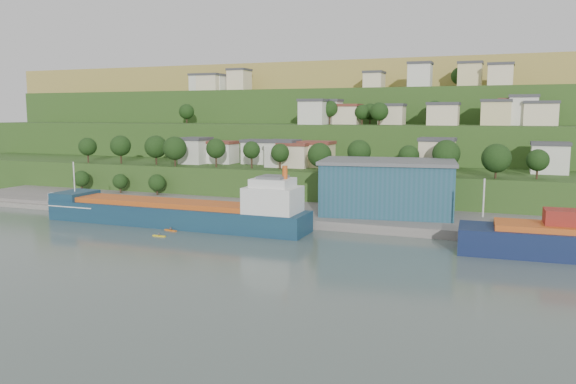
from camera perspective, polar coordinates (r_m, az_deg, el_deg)
The scene contains 10 objects.
ground at distance 120.10m, azimuth -8.87°, elevation -4.45°, with size 500.00×500.00×0.00m, color #404E4A.
quay at distance 137.48m, azimuth 4.32°, elevation -2.80°, with size 220.00×26.00×4.00m, color slate.
pebble_beach at distance 170.05m, azimuth -21.28°, elevation -1.25°, with size 40.00×18.00×2.40m, color slate.
hillside at distance 277.51m, azimuth 8.91°, elevation 2.57°, with size 360.00×210.99×96.00m.
cargo_ship_near at distance 131.13m, azimuth -10.74°, elevation -2.26°, with size 64.54×10.45×16.59m.
warehouse at distance 135.02m, azimuth 10.05°, elevation 0.53°, with size 33.31×23.07×12.80m.
caravan at distance 169.30m, azimuth -22.23°, elevation -0.50°, with size 5.38×2.24×2.51m, color white.
dinghy at distance 157.72m, azimuth -19.44°, elevation -1.25°, with size 4.29×1.61×0.86m, color silver.
kayak_orange at distance 126.55m, azimuth -11.84°, elevation -3.77°, with size 3.30×1.23×0.81m.
kayak_yellow at distance 121.37m, azimuth -12.96°, elevation -4.32°, with size 3.03×0.60×0.75m.
Camera 1 is at (59.37, -101.22, 25.55)m, focal length 35.00 mm.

